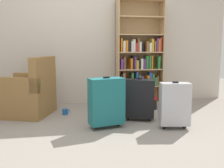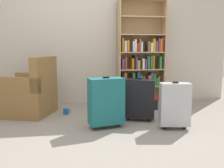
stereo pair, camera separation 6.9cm
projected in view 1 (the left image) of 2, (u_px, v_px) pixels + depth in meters
ground_plane at (99, 132)px, 3.12m from camera, size 9.50×9.50×0.00m
back_wall at (86, 33)px, 4.61m from camera, size 5.43×0.10×2.60m
bookshelf at (139, 56)px, 4.65m from camera, size 0.85×0.29×1.88m
armchair at (29, 95)px, 3.88m from camera, size 0.89×0.89×0.90m
mug at (65, 112)px, 3.92m from camera, size 0.12×0.08×0.10m
storage_box at (141, 102)px, 4.32m from camera, size 0.48×0.30×0.21m
suitcase_black at (139, 98)px, 3.59m from camera, size 0.47×0.32×0.61m
suitcase_teal at (106, 101)px, 3.26m from camera, size 0.48×0.30×0.67m
suitcase_silver at (175, 104)px, 3.23m from camera, size 0.40×0.25×0.62m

